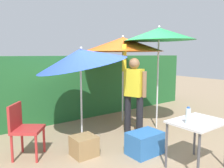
# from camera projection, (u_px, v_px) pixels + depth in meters

# --- Properties ---
(ground_plane) EXTENTS (24.00, 24.00, 0.00)m
(ground_plane) POSITION_uv_depth(u_px,v_px,m) (121.00, 143.00, 4.21)
(ground_plane) COLOR #9E8466
(hedge_row) EXTENTS (8.00, 0.70, 1.63)m
(hedge_row) POSITION_uv_depth(u_px,v_px,m) (70.00, 87.00, 5.83)
(hedge_row) COLOR #23602D
(hedge_row) RESTS_ON ground_plane
(umbrella_rainbow) EXTENTS (1.77, 1.74, 1.98)m
(umbrella_rainbow) POSITION_uv_depth(u_px,v_px,m) (81.00, 57.00, 4.15)
(umbrella_rainbow) COLOR silver
(umbrella_rainbow) RESTS_ON ground_plane
(umbrella_orange) EXTENTS (1.96, 1.96, 2.13)m
(umbrella_orange) POSITION_uv_depth(u_px,v_px,m) (123.00, 45.00, 5.32)
(umbrella_orange) COLOR silver
(umbrella_orange) RESTS_ON ground_plane
(umbrella_yellow) EXTENTS (1.56, 1.56, 2.29)m
(umbrella_yellow) POSITION_uv_depth(u_px,v_px,m) (159.00, 34.00, 4.80)
(umbrella_yellow) COLOR silver
(umbrella_yellow) RESTS_ON ground_plane
(person_vendor) EXTENTS (0.33, 0.55, 1.88)m
(person_vendor) POSITION_uv_depth(u_px,v_px,m) (134.00, 91.00, 4.54)
(person_vendor) COLOR black
(person_vendor) RESTS_ON ground_plane
(chair_plastic) EXTENTS (0.62, 0.62, 0.89)m
(chair_plastic) POSITION_uv_depth(u_px,v_px,m) (23.00, 127.00, 3.57)
(chair_plastic) COLOR #B72D2D
(chair_plastic) RESTS_ON ground_plane
(cooler_box) EXTENTS (0.57, 0.40, 0.38)m
(cooler_box) POSITION_uv_depth(u_px,v_px,m) (145.00, 143.00, 3.73)
(cooler_box) COLOR #2D6BB7
(cooler_box) RESTS_ON ground_plane
(crate_cardboard) EXTENTS (0.39, 0.37, 0.33)m
(crate_cardboard) POSITION_uv_depth(u_px,v_px,m) (84.00, 146.00, 3.67)
(crate_cardboard) COLOR #9E7A4C
(crate_cardboard) RESTS_ON ground_plane
(folding_table) EXTENTS (0.80, 0.60, 0.72)m
(folding_table) POSITION_uv_depth(u_px,v_px,m) (197.00, 126.00, 3.22)
(folding_table) COLOR #4C4C51
(folding_table) RESTS_ON ground_plane
(bottle_water) EXTENTS (0.07, 0.07, 0.24)m
(bottle_water) POSITION_uv_depth(u_px,v_px,m) (188.00, 116.00, 3.06)
(bottle_water) COLOR silver
(bottle_water) RESTS_ON folding_table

